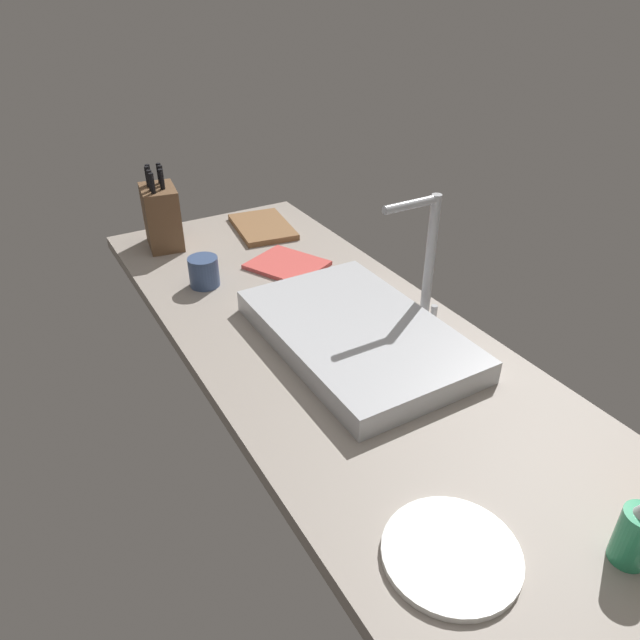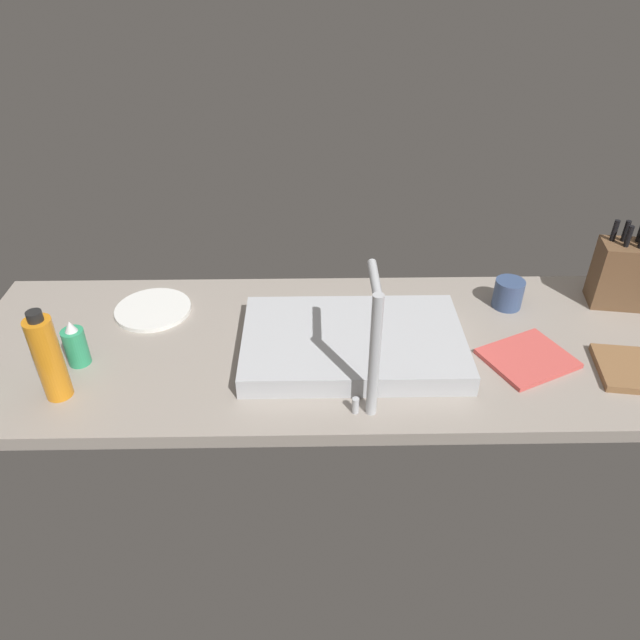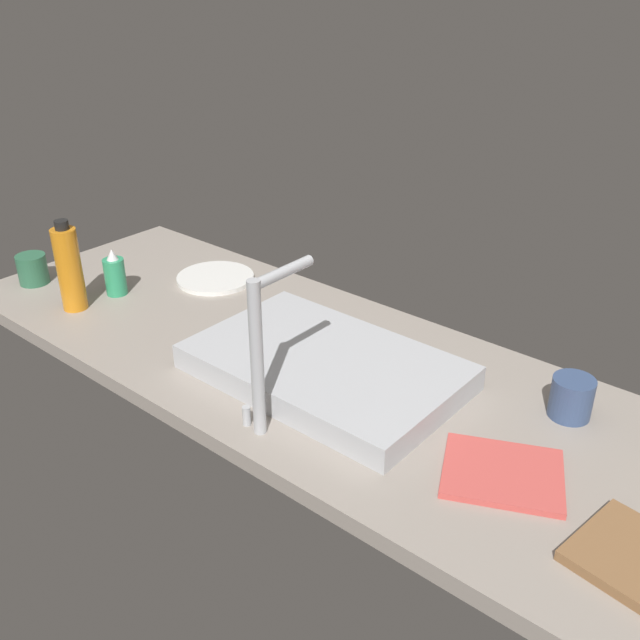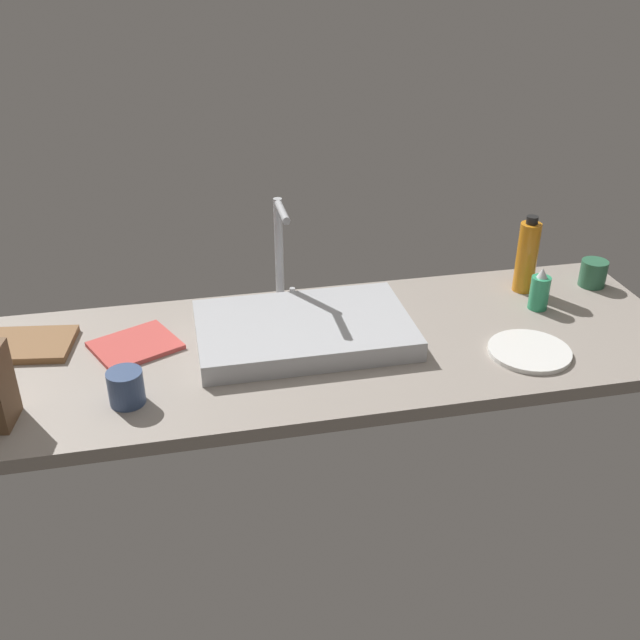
% 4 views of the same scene
% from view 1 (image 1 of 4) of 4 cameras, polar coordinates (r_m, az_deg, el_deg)
% --- Properties ---
extents(countertop_slab, '(1.90, 0.65, 0.04)m').
position_cam_1_polar(countertop_slab, '(1.31, 3.31, -4.26)').
color(countertop_slab, gray).
rests_on(countertop_slab, ground).
extents(sink_basin, '(0.55, 0.35, 0.05)m').
position_cam_1_polar(sink_basin, '(1.33, 3.60, -1.35)').
color(sink_basin, '#B7BABF').
rests_on(sink_basin, countertop_slab).
extents(faucet, '(0.06, 0.16, 0.31)m').
position_cam_1_polar(faucet, '(1.39, 10.36, 6.93)').
color(faucet, '#B7BABF').
rests_on(faucet, countertop_slab).
extents(knife_block, '(0.16, 0.12, 0.24)m').
position_cam_1_polar(knife_block, '(1.85, -15.27, 9.80)').
color(knife_block, brown).
rests_on(knife_block, countertop_slab).
extents(cutting_board, '(0.28, 0.20, 0.02)m').
position_cam_1_polar(cutting_board, '(1.94, -5.65, 9.08)').
color(cutting_board, brown).
rests_on(cutting_board, countertop_slab).
extents(soap_bottle, '(0.05, 0.05, 0.12)m').
position_cam_1_polar(soap_bottle, '(1.00, 28.53, -17.98)').
color(soap_bottle, '#2D9966').
rests_on(soap_bottle, countertop_slab).
extents(dinner_plate, '(0.21, 0.21, 0.01)m').
position_cam_1_polar(dinner_plate, '(0.95, 12.72, -21.47)').
color(dinner_plate, white).
rests_on(dinner_plate, countertop_slab).
extents(dish_towel, '(0.25, 0.24, 0.01)m').
position_cam_1_polar(dish_towel, '(1.69, -3.25, 5.42)').
color(dish_towel, '#CC4C47').
rests_on(dish_towel, countertop_slab).
extents(coffee_mug, '(0.08, 0.08, 0.08)m').
position_cam_1_polar(coffee_mug, '(1.60, -11.32, 4.67)').
color(coffee_mug, '#384C75').
rests_on(coffee_mug, countertop_slab).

